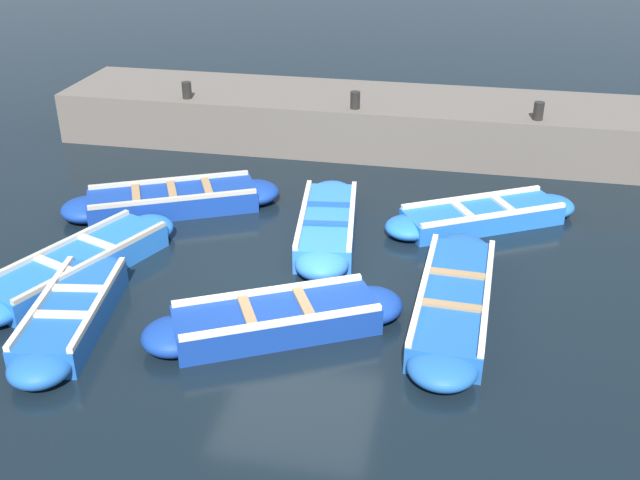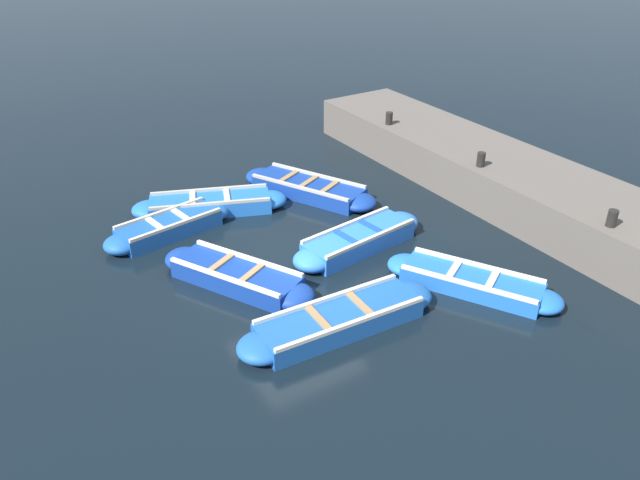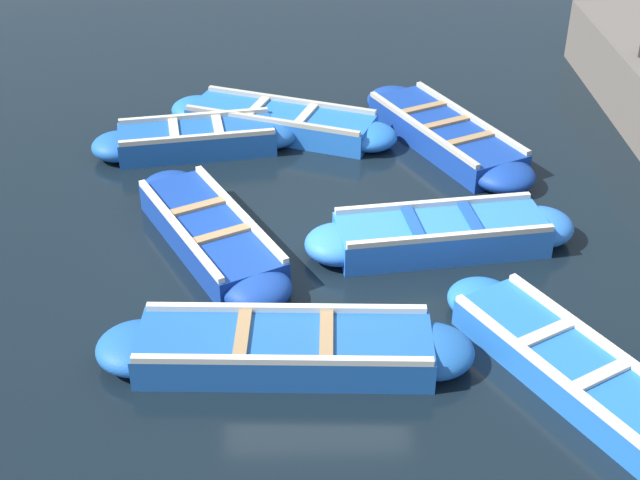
{
  "view_description": "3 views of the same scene",
  "coord_description": "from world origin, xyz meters",
  "px_view_note": "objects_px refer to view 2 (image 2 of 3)",
  "views": [
    {
      "loc": [
        -9.38,
        -2.27,
        5.67
      ],
      "look_at": [
        0.42,
        -0.26,
        0.53
      ],
      "focal_mm": 42.0,
      "sensor_mm": 36.0,
      "label": 1
    },
    {
      "loc": [
        -5.51,
        -9.79,
        7.03
      ],
      "look_at": [
        0.88,
        0.34,
        0.19
      ],
      "focal_mm": 35.0,
      "sensor_mm": 36.0,
      "label": 2
    },
    {
      "loc": [
        -0.22,
        -9.58,
        6.16
      ],
      "look_at": [
        0.04,
        -0.76,
        0.54
      ],
      "focal_mm": 50.0,
      "sensor_mm": 36.0,
      "label": 3
    }
  ],
  "objects_px": {
    "boat_end_of_row": "(169,227)",
    "boat_outer_left": "(210,204)",
    "bollard_north": "(612,218)",
    "boat_near_quay": "(359,240)",
    "boat_centre": "(472,282)",
    "boat_far_corner": "(237,276)",
    "boat_tucked": "(309,189)",
    "bollard_mid_north": "(481,159)",
    "bollard_mid_south": "(389,118)",
    "boat_alongside": "(340,320)"
  },
  "relations": [
    {
      "from": "boat_outer_left",
      "to": "boat_far_corner",
      "type": "xyz_separation_m",
      "value": [
        -0.87,
        -3.31,
        0.01
      ]
    },
    {
      "from": "boat_end_of_row",
      "to": "boat_centre",
      "type": "bearing_deg",
      "value": -51.41
    },
    {
      "from": "bollard_mid_south",
      "to": "boat_outer_left",
      "type": "bearing_deg",
      "value": -176.64
    },
    {
      "from": "boat_end_of_row",
      "to": "boat_outer_left",
      "type": "xyz_separation_m",
      "value": [
        1.28,
        0.59,
        -0.01
      ]
    },
    {
      "from": "boat_far_corner",
      "to": "bollard_mid_north",
      "type": "height_order",
      "value": "bollard_mid_north"
    },
    {
      "from": "boat_end_of_row",
      "to": "bollard_mid_north",
      "type": "distance_m",
      "value": 7.58
    },
    {
      "from": "boat_outer_left",
      "to": "bollard_north",
      "type": "bearing_deg",
      "value": -50.25
    },
    {
      "from": "boat_centre",
      "to": "bollard_north",
      "type": "xyz_separation_m",
      "value": [
        2.73,
        -0.94,
        1.09
      ]
    },
    {
      "from": "boat_end_of_row",
      "to": "boat_outer_left",
      "type": "relative_size",
      "value": 0.85
    },
    {
      "from": "boat_alongside",
      "to": "bollard_mid_north",
      "type": "xyz_separation_m",
      "value": [
        5.64,
        2.32,
        1.07
      ]
    },
    {
      "from": "boat_end_of_row",
      "to": "boat_tucked",
      "type": "height_order",
      "value": "boat_end_of_row"
    },
    {
      "from": "boat_far_corner",
      "to": "boat_near_quay",
      "type": "xyz_separation_m",
      "value": [
        2.91,
        -0.12,
        0.01
      ]
    },
    {
      "from": "bollard_north",
      "to": "bollard_mid_south",
      "type": "relative_size",
      "value": 1.0
    },
    {
      "from": "bollard_mid_south",
      "to": "boat_far_corner",
      "type": "bearing_deg",
      "value": -151.1
    },
    {
      "from": "boat_near_quay",
      "to": "bollard_mid_south",
      "type": "bearing_deg",
      "value": 45.58
    },
    {
      "from": "boat_centre",
      "to": "boat_outer_left",
      "type": "bearing_deg",
      "value": 116.79
    },
    {
      "from": "bollard_mid_north",
      "to": "bollard_mid_south",
      "type": "height_order",
      "value": "same"
    },
    {
      "from": "boat_centre",
      "to": "bollard_north",
      "type": "height_order",
      "value": "bollard_north"
    },
    {
      "from": "boat_near_quay",
      "to": "bollard_mid_north",
      "type": "distance_m",
      "value": 3.84
    },
    {
      "from": "boat_outer_left",
      "to": "boat_end_of_row",
      "type": "bearing_deg",
      "value": -155.32
    },
    {
      "from": "boat_end_of_row",
      "to": "boat_far_corner",
      "type": "bearing_deg",
      "value": -81.54
    },
    {
      "from": "bollard_north",
      "to": "bollard_mid_south",
      "type": "height_order",
      "value": "same"
    },
    {
      "from": "boat_outer_left",
      "to": "boat_far_corner",
      "type": "distance_m",
      "value": 3.42
    },
    {
      "from": "boat_tucked",
      "to": "boat_near_quay",
      "type": "distance_m",
      "value": 2.95
    },
    {
      "from": "boat_end_of_row",
      "to": "boat_centre",
      "type": "height_order",
      "value": "boat_end_of_row"
    },
    {
      "from": "boat_alongside",
      "to": "bollard_north",
      "type": "height_order",
      "value": "bollard_north"
    },
    {
      "from": "boat_tucked",
      "to": "boat_centre",
      "type": "bearing_deg",
      "value": -84.88
    },
    {
      "from": "boat_end_of_row",
      "to": "bollard_north",
      "type": "xyz_separation_m",
      "value": [
        7.0,
        -6.3,
        1.06
      ]
    },
    {
      "from": "boat_centre",
      "to": "boat_end_of_row",
      "type": "bearing_deg",
      "value": 128.59
    },
    {
      "from": "boat_near_quay",
      "to": "bollard_north",
      "type": "relative_size",
      "value": 10.14
    },
    {
      "from": "boat_tucked",
      "to": "bollard_mid_north",
      "type": "distance_m",
      "value": 4.37
    },
    {
      "from": "bollard_north",
      "to": "bollard_mid_north",
      "type": "relative_size",
      "value": 1.0
    },
    {
      "from": "boat_outer_left",
      "to": "boat_far_corner",
      "type": "height_order",
      "value": "boat_far_corner"
    },
    {
      "from": "boat_end_of_row",
      "to": "boat_near_quay",
      "type": "bearing_deg",
      "value": -40.55
    },
    {
      "from": "boat_alongside",
      "to": "boat_end_of_row",
      "type": "bearing_deg",
      "value": 105.2
    },
    {
      "from": "boat_tucked",
      "to": "boat_far_corner",
      "type": "xyz_separation_m",
      "value": [
        -3.39,
        -2.79,
        0.0
      ]
    },
    {
      "from": "boat_tucked",
      "to": "boat_end_of_row",
      "type": "bearing_deg",
      "value": -178.95
    },
    {
      "from": "boat_end_of_row",
      "to": "boat_tucked",
      "type": "relative_size",
      "value": 0.84
    },
    {
      "from": "bollard_mid_north",
      "to": "boat_centre",
      "type": "bearing_deg",
      "value": -135.58
    },
    {
      "from": "boat_end_of_row",
      "to": "boat_far_corner",
      "type": "distance_m",
      "value": 2.75
    },
    {
      "from": "boat_tucked",
      "to": "boat_alongside",
      "type": "relative_size",
      "value": 0.96
    },
    {
      "from": "boat_outer_left",
      "to": "bollard_mid_south",
      "type": "bearing_deg",
      "value": 3.36
    },
    {
      "from": "boat_outer_left",
      "to": "boat_centre",
      "type": "bearing_deg",
      "value": -63.21
    },
    {
      "from": "boat_alongside",
      "to": "bollard_north",
      "type": "bearing_deg",
      "value": -12.9
    },
    {
      "from": "bollard_north",
      "to": "boat_near_quay",
      "type": "bearing_deg",
      "value": 136.79
    },
    {
      "from": "boat_end_of_row",
      "to": "boat_near_quay",
      "type": "distance_m",
      "value": 4.37
    },
    {
      "from": "bollard_mid_south",
      "to": "boat_near_quay",
      "type": "bearing_deg",
      "value": -134.42
    },
    {
      "from": "boat_outer_left",
      "to": "bollard_north",
      "type": "xyz_separation_m",
      "value": [
        5.73,
        -6.89,
        1.07
      ]
    },
    {
      "from": "boat_alongside",
      "to": "bollard_north",
      "type": "distance_m",
      "value": 5.89
    },
    {
      "from": "boat_centre",
      "to": "bollard_mid_south",
      "type": "relative_size",
      "value": 9.91
    }
  ]
}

